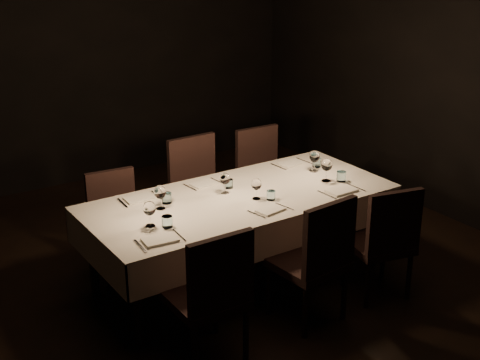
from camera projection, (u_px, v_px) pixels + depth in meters
room at (240, 107)px, 5.12m from camera, size 5.01×6.01×3.01m
dining_table at (240, 205)px, 5.41m from camera, size 2.52×1.12×0.76m
chair_near_left at (212, 292)px, 4.40m from camera, size 0.48×0.48×0.99m
place_setting_near_left at (157, 221)px, 4.75m from camera, size 0.36×0.42×0.20m
chair_near_center at (316, 256)px, 4.86m from camera, size 0.52×0.52×1.01m
place_setting_near_center at (264, 195)px, 5.23m from camera, size 0.33×0.40×0.17m
chair_near_right at (384, 238)px, 5.21m from camera, size 0.55×0.55×0.95m
place_setting_near_right at (334, 175)px, 5.61m from camera, size 0.36×0.42×0.20m
chair_far_left at (116, 217)px, 5.67m from camera, size 0.46×0.46×0.88m
place_setting_far_left at (155, 196)px, 5.19m from camera, size 0.35×0.41×0.19m
chair_far_center at (199, 187)px, 6.14m from camera, size 0.49×0.49×1.01m
place_setting_far_center at (219, 182)px, 5.50m from camera, size 0.32×0.40×0.18m
chair_far_right at (263, 173)px, 6.57m from camera, size 0.48×0.48×0.96m
place_setting_far_right at (308, 160)px, 5.98m from camera, size 0.35×0.41×0.19m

